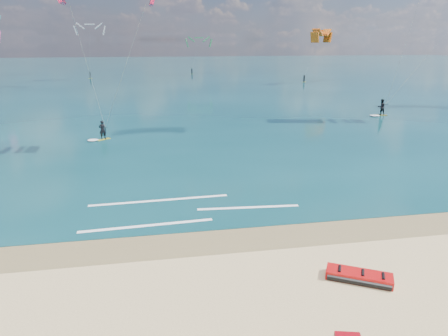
# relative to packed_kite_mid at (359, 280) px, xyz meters

# --- Properties ---
(ground) EXTENTS (320.00, 320.00, 0.00)m
(ground) POSITION_rel_packed_kite_mid_xyz_m (-6.88, 40.93, 0.00)
(ground) COLOR tan
(ground) RESTS_ON ground
(wet_sand_strip) EXTENTS (320.00, 2.40, 0.01)m
(wet_sand_strip) POSITION_rel_packed_kite_mid_xyz_m (-6.88, 3.93, 0.00)
(wet_sand_strip) COLOR brown
(wet_sand_strip) RESTS_ON ground
(sea) EXTENTS (320.00, 200.00, 0.04)m
(sea) POSITION_rel_packed_kite_mid_xyz_m (-6.88, 104.93, 0.02)
(sea) COLOR #0A353B
(sea) RESTS_ON ground
(packed_kite_mid) EXTENTS (2.78, 2.17, 0.39)m
(packed_kite_mid) POSITION_rel_packed_kite_mid_xyz_m (0.00, 0.00, 0.00)
(packed_kite_mid) COLOR red
(packed_kite_mid) RESTS_ON ground
(kitesurfer_main) EXTENTS (7.82, 6.02, 14.36)m
(kitesurfer_main) POSITION_rel_packed_kite_mid_xyz_m (-10.94, 21.91, 7.62)
(kitesurfer_main) COLOR yellow
(kitesurfer_main) RESTS_ON sea
(kitesurfer_far) EXTENTS (12.71, 6.36, 18.46)m
(kitesurfer_far) POSITION_rel_packed_kite_mid_xyz_m (21.39, 28.85, 9.64)
(kitesurfer_far) COLOR gold
(kitesurfer_far) RESTS_ON sea
(shoreline_foam) EXTENTS (11.25, 3.65, 0.01)m
(shoreline_foam) POSITION_rel_packed_kite_mid_xyz_m (-6.12, 7.51, 0.04)
(shoreline_foam) COLOR white
(shoreline_foam) RESTS_ON ground
(distant_kites) EXTENTS (75.24, 30.43, 13.99)m
(distant_kites) POSITION_rel_packed_kite_mid_xyz_m (-16.65, 79.23, 5.64)
(distant_kites) COLOR #9A9CA2
(distant_kites) RESTS_ON ground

